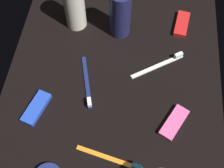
{
  "coord_description": "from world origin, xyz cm",
  "views": [
    {
      "loc": [
        43.72,
        5.07,
        78.44
      ],
      "look_at": [
        0.0,
        0.0,
        3.0
      ],
      "focal_mm": 49.12,
      "sensor_mm": 36.0,
      "label": 1
    }
  ],
  "objects_px": {
    "toothbrush_orange": "(113,159)",
    "snack_bar_blue": "(36,108)",
    "snack_bar_pink": "(174,123)",
    "snack_bar_red": "(182,24)",
    "toothbrush_white": "(160,64)",
    "bodywash_bottle": "(74,5)",
    "lotion_bottle": "(120,14)",
    "toothbrush_navy": "(87,84)"
  },
  "relations": [
    {
      "from": "bodywash_bottle",
      "to": "snack_bar_red",
      "type": "distance_m",
      "value": 0.36
    },
    {
      "from": "toothbrush_orange",
      "to": "snack_bar_pink",
      "type": "distance_m",
      "value": 0.2
    },
    {
      "from": "toothbrush_white",
      "to": "snack_bar_blue",
      "type": "height_order",
      "value": "toothbrush_white"
    },
    {
      "from": "lotion_bottle",
      "to": "snack_bar_pink",
      "type": "height_order",
      "value": "lotion_bottle"
    },
    {
      "from": "snack_bar_red",
      "to": "bodywash_bottle",
      "type": "bearing_deg",
      "value": -75.83
    },
    {
      "from": "toothbrush_white",
      "to": "snack_bar_pink",
      "type": "relative_size",
      "value": 1.51
    },
    {
      "from": "bodywash_bottle",
      "to": "toothbrush_orange",
      "type": "bearing_deg",
      "value": 21.18
    },
    {
      "from": "snack_bar_red",
      "to": "toothbrush_navy",
      "type": "bearing_deg",
      "value": -37.33
    },
    {
      "from": "toothbrush_white",
      "to": "snack_bar_blue",
      "type": "xyz_separation_m",
      "value": [
        0.19,
        -0.34,
        0.0
      ]
    },
    {
      "from": "lotion_bottle",
      "to": "snack_bar_red",
      "type": "height_order",
      "value": "lotion_bottle"
    },
    {
      "from": "lotion_bottle",
      "to": "toothbrush_navy",
      "type": "xyz_separation_m",
      "value": [
        0.22,
        -0.07,
        -0.08
      ]
    },
    {
      "from": "toothbrush_orange",
      "to": "snack_bar_pink",
      "type": "bearing_deg",
      "value": 127.68
    },
    {
      "from": "toothbrush_navy",
      "to": "snack_bar_pink",
      "type": "xyz_separation_m",
      "value": [
        0.09,
        0.26,
        0.0
      ]
    },
    {
      "from": "bodywash_bottle",
      "to": "toothbrush_orange",
      "type": "relative_size",
      "value": 1.07
    },
    {
      "from": "toothbrush_navy",
      "to": "snack_bar_blue",
      "type": "height_order",
      "value": "toothbrush_navy"
    },
    {
      "from": "lotion_bottle",
      "to": "toothbrush_orange",
      "type": "xyz_separation_m",
      "value": [
        0.43,
        0.03,
        -0.08
      ]
    },
    {
      "from": "snack_bar_blue",
      "to": "bodywash_bottle",
      "type": "bearing_deg",
      "value": -172.3
    },
    {
      "from": "toothbrush_orange",
      "to": "toothbrush_navy",
      "type": "bearing_deg",
      "value": -154.57
    },
    {
      "from": "toothbrush_white",
      "to": "snack_bar_pink",
      "type": "distance_m",
      "value": 0.2
    },
    {
      "from": "toothbrush_white",
      "to": "snack_bar_red",
      "type": "distance_m",
      "value": 0.18
    },
    {
      "from": "lotion_bottle",
      "to": "snack_bar_red",
      "type": "relative_size",
      "value": 1.84
    },
    {
      "from": "toothbrush_orange",
      "to": "snack_bar_pink",
      "type": "relative_size",
      "value": 1.71
    },
    {
      "from": "lotion_bottle",
      "to": "toothbrush_white",
      "type": "height_order",
      "value": "lotion_bottle"
    },
    {
      "from": "bodywash_bottle",
      "to": "toothbrush_navy",
      "type": "height_order",
      "value": "bodywash_bottle"
    },
    {
      "from": "toothbrush_white",
      "to": "snack_bar_pink",
      "type": "height_order",
      "value": "toothbrush_white"
    },
    {
      "from": "toothbrush_navy",
      "to": "toothbrush_orange",
      "type": "relative_size",
      "value": 0.99
    },
    {
      "from": "snack_bar_pink",
      "to": "snack_bar_red",
      "type": "bearing_deg",
      "value": -154.87
    },
    {
      "from": "bodywash_bottle",
      "to": "snack_bar_red",
      "type": "relative_size",
      "value": 1.83
    },
    {
      "from": "lotion_bottle",
      "to": "toothbrush_white",
      "type": "relative_size",
      "value": 1.21
    },
    {
      "from": "toothbrush_navy",
      "to": "snack_bar_pink",
      "type": "bearing_deg",
      "value": 69.88
    },
    {
      "from": "snack_bar_blue",
      "to": "lotion_bottle",
      "type": "bearing_deg",
      "value": 164.42
    },
    {
      "from": "toothbrush_orange",
      "to": "snack_bar_red",
      "type": "bearing_deg",
      "value": 159.85
    },
    {
      "from": "toothbrush_white",
      "to": "toothbrush_orange",
      "type": "distance_m",
      "value": 0.33
    },
    {
      "from": "bodywash_bottle",
      "to": "toothbrush_white",
      "type": "xyz_separation_m",
      "value": [
        0.14,
        0.28,
        -0.08
      ]
    },
    {
      "from": "lotion_bottle",
      "to": "bodywash_bottle",
      "type": "distance_m",
      "value": 0.15
    },
    {
      "from": "bodywash_bottle",
      "to": "snack_bar_red",
      "type": "bearing_deg",
      "value": 95.18
    },
    {
      "from": "lotion_bottle",
      "to": "toothbrush_navy",
      "type": "height_order",
      "value": "lotion_bottle"
    },
    {
      "from": "lotion_bottle",
      "to": "snack_bar_pink",
      "type": "relative_size",
      "value": 1.84
    },
    {
      "from": "snack_bar_blue",
      "to": "toothbrush_orange",
      "type": "bearing_deg",
      "value": 80.44
    },
    {
      "from": "bodywash_bottle",
      "to": "lotion_bottle",
      "type": "bearing_deg",
      "value": 83.7
    },
    {
      "from": "lotion_bottle",
      "to": "toothbrush_orange",
      "type": "bearing_deg",
      "value": 3.55
    },
    {
      "from": "toothbrush_orange",
      "to": "snack_bar_blue",
      "type": "distance_m",
      "value": 0.26
    }
  ]
}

